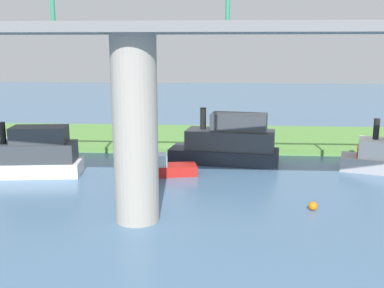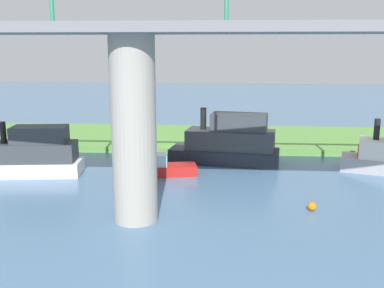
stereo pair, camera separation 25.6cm
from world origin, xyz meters
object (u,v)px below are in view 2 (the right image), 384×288
object	(u,v)px
mooring_post	(130,138)
houseboat_blue	(228,143)
motorboat_red	(161,167)
marker_buoy	(312,206)
person_on_bank	(216,134)
pontoon_yellow	(9,151)
bridge_pylon	(134,131)
riverboat_paddlewheel	(31,155)

from	to	relation	value
mooring_post	houseboat_blue	world-z (taller)	houseboat_blue
houseboat_blue	motorboat_red	size ratio (longest dim) A/B	1.80
motorboat_red	mooring_post	bearing A→B (deg)	-63.71
mooring_post	marker_buoy	distance (m)	20.14
marker_buoy	person_on_bank	bearing A→B (deg)	-70.22
houseboat_blue	motorboat_red	world-z (taller)	houseboat_blue
pontoon_yellow	marker_buoy	world-z (taller)	pontoon_yellow
motorboat_red	pontoon_yellow	size ratio (longest dim) A/B	0.96
pontoon_yellow	marker_buoy	bearing A→B (deg)	155.26
bridge_pylon	mooring_post	world-z (taller)	bridge_pylon
pontoon_yellow	marker_buoy	distance (m)	25.43
motorboat_red	marker_buoy	size ratio (longest dim) A/B	10.06
person_on_bank	riverboat_paddlewheel	bearing A→B (deg)	37.32
motorboat_red	riverboat_paddlewheel	bearing A→B (deg)	3.27
mooring_post	houseboat_blue	distance (m)	10.00
mooring_post	motorboat_red	size ratio (longest dim) A/B	0.20
mooring_post	riverboat_paddlewheel	bearing A→B (deg)	58.05
bridge_pylon	houseboat_blue	distance (m)	13.81
bridge_pylon	mooring_post	bearing A→B (deg)	-77.01
person_on_bank	mooring_post	world-z (taller)	person_on_bank
person_on_bank	motorboat_red	xyz separation A→B (m)	(3.79, 9.60, -0.63)
person_on_bank	riverboat_paddlewheel	distance (m)	16.74
riverboat_paddlewheel	houseboat_blue	bearing A→B (deg)	-163.15
houseboat_blue	pontoon_yellow	distance (m)	18.42
mooring_post	motorboat_red	world-z (taller)	motorboat_red
bridge_pylon	riverboat_paddlewheel	size ratio (longest dim) A/B	1.23
riverboat_paddlewheel	marker_buoy	world-z (taller)	riverboat_paddlewheel
riverboat_paddlewheel	pontoon_yellow	xyz separation A→B (m)	(3.97, -4.62, -0.87)
person_on_bank	pontoon_yellow	bearing A→B (deg)	17.73
motorboat_red	pontoon_yellow	xyz separation A→B (m)	(13.49, -4.08, 0.02)
bridge_pylon	houseboat_blue	xyz separation A→B (m)	(-5.08, -12.42, -3.27)
riverboat_paddlewheel	pontoon_yellow	size ratio (longest dim) A/B	1.51
person_on_bank	riverboat_paddlewheel	world-z (taller)	riverboat_paddlewheel
houseboat_blue	riverboat_paddlewheel	size ratio (longest dim) A/B	1.13
mooring_post	marker_buoy	world-z (taller)	mooring_post
bridge_pylon	pontoon_yellow	distance (m)	18.88
mooring_post	person_on_bank	bearing A→B (deg)	-169.98
marker_buoy	motorboat_red	bearing A→B (deg)	-34.34
person_on_bank	marker_buoy	bearing A→B (deg)	109.78
houseboat_blue	marker_buoy	xyz separation A→B (m)	(-4.71, 10.39, -1.39)
bridge_pylon	houseboat_blue	world-z (taller)	bridge_pylon
person_on_bank	houseboat_blue	xyz separation A→B (m)	(-1.11, 5.78, 0.44)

